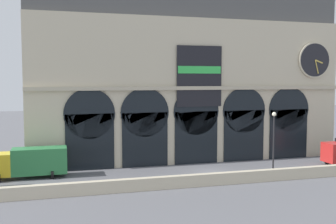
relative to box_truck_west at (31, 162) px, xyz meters
The scene contains 5 objects.
ground_plane 19.25m from the box_truck_west, ahead, with size 200.00×200.00×0.00m, color slate.
quay_parapet_wall 20.55m from the box_truck_west, 22.50° to the right, with size 90.00×0.70×1.17m, color beige.
station_building 21.38m from the box_truck_west, 13.09° to the left, with size 39.37×4.94×21.61m.
box_truck_west is the anchor object (origin of this frame).
street_lamp_quayside 25.26m from the box_truck_west, 16.31° to the right, with size 0.44×0.44×6.90m.
Camera 1 is at (-16.31, -40.31, 10.12)m, focal length 42.67 mm.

